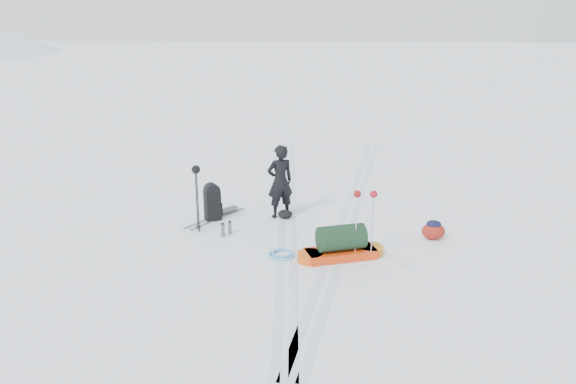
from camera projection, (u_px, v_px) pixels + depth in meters
name	position (u px, v px, depth m)	size (l,w,h in m)	color
ground	(287.00, 236.00, 11.66)	(200.00, 200.00, 0.00)	white
ski_tracks	(318.00, 222.00, 12.44)	(3.38, 17.97, 0.01)	silver
skier	(280.00, 181.00, 12.54)	(0.61, 0.40, 1.67)	black
pulk_sled	(341.00, 245.00, 10.53)	(1.76, 1.03, 0.65)	red
expedition_rucksack	(214.00, 202.00, 12.52)	(0.66, 0.90, 0.86)	black
ski_poles_black	(196.00, 178.00, 11.55)	(0.18, 0.18, 1.45)	black
ski_poles_silver	(365.00, 202.00, 10.19)	(0.43, 0.14, 1.35)	silver
touring_skis_grey	(215.00, 218.00, 12.69)	(1.13, 1.67, 0.07)	gray
touring_skis_white	(366.00, 252.00, 10.83)	(1.74, 1.24, 0.07)	silver
rope_coil	(282.00, 254.00, 10.68)	(0.61, 0.61, 0.06)	#62BAF0
small_daypack	(433.00, 230.00, 11.44)	(0.49, 0.38, 0.40)	maroon
thermos_pair	(226.00, 229.00, 11.67)	(0.20, 0.29, 0.30)	slate
stuff_sack	(285.00, 214.00, 12.65)	(0.40, 0.36, 0.21)	black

